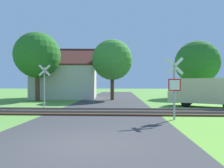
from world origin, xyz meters
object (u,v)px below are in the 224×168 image
object	(u,v)px
tree_far	(197,63)
house	(66,81)
tree_left	(38,55)
mail_truck	(204,91)
crossing_sign_far	(44,83)
tree_center	(112,60)
stop_sign_near	(174,85)

from	to	relation	value
tree_far	house	bearing A→B (deg)	-174.72
tree_left	mail_truck	xyz separation A→B (m)	(15.55, -5.09, -3.69)
tree_far	tree_left	world-z (taller)	tree_far
tree_left	tree_far	bearing A→B (deg)	17.57
crossing_sign_far	tree_far	bearing A→B (deg)	29.60
tree_center	tree_far	xyz separation A→B (m)	(11.14, 4.29, 0.10)
house	mail_truck	bearing A→B (deg)	-39.78
house	tree_far	size ratio (longest dim) A/B	1.12
house	tree_center	world-z (taller)	tree_center
stop_sign_near	tree_center	bearing A→B (deg)	-69.14
crossing_sign_far	stop_sign_near	bearing A→B (deg)	-37.21
tree_far	mail_truck	xyz separation A→B (m)	(-3.59, -11.15, -3.46)
stop_sign_near	mail_truck	size ratio (longest dim) A/B	0.60
stop_sign_near	house	distance (m)	18.33
house	crossing_sign_far	bearing A→B (deg)	-87.47
house	tree_center	distance (m)	7.10
tree_left	tree_center	bearing A→B (deg)	12.48
tree_center	crossing_sign_far	bearing A→B (deg)	-120.26
mail_truck	tree_center	bearing A→B (deg)	73.94
tree_center	tree_left	distance (m)	8.20
crossing_sign_far	tree_left	bearing A→B (deg)	108.80
stop_sign_near	crossing_sign_far	distance (m)	9.64
crossing_sign_far	house	bearing A→B (deg)	88.99
tree_center	mail_truck	distance (m)	10.74
crossing_sign_far	tree_far	xyz separation A→B (m)	(15.87, 12.41, 2.80)
crossing_sign_far	mail_truck	distance (m)	12.37
stop_sign_near	tree_center	world-z (taller)	tree_center
tree_left	stop_sign_near	bearing A→B (deg)	-43.18
stop_sign_near	tree_center	size ratio (longest dim) A/B	0.45
house	mail_truck	size ratio (longest dim) A/B	1.63
tree_left	mail_truck	bearing A→B (deg)	-18.13
house	tree_far	distance (m)	17.52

